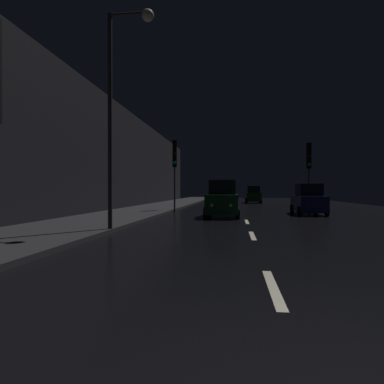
{
  "coord_description": "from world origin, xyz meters",
  "views": [
    {
      "loc": [
        -0.61,
        -2.49,
        1.54
      ],
      "look_at": [
        -3.19,
        18.38,
        1.43
      ],
      "focal_mm": 31.98,
      "sensor_mm": 36.0,
      "label": 1
    }
  ],
  "objects_px": {
    "traffic_light_far_left": "(175,160)",
    "streetlamp_overhead": "(121,88)",
    "traffic_light_far_right": "(309,161)",
    "car_approaching_headlights": "(223,200)",
    "car_parked_right_far": "(308,200)",
    "car_distant_taillights": "(253,195)"
  },
  "relations": [
    {
      "from": "traffic_light_far_left",
      "to": "streetlamp_overhead",
      "type": "relative_size",
      "value": 0.64
    },
    {
      "from": "car_parked_right_far",
      "to": "car_distant_taillights",
      "type": "bearing_deg",
      "value": 7.1
    },
    {
      "from": "car_approaching_headlights",
      "to": "traffic_light_far_left",
      "type": "bearing_deg",
      "value": -139.94
    },
    {
      "from": "traffic_light_far_right",
      "to": "car_approaching_headlights",
      "type": "height_order",
      "value": "traffic_light_far_right"
    },
    {
      "from": "traffic_light_far_left",
      "to": "streetlamp_overhead",
      "type": "bearing_deg",
      "value": -8.86
    },
    {
      "from": "streetlamp_overhead",
      "to": "car_parked_right_far",
      "type": "bearing_deg",
      "value": 50.45
    },
    {
      "from": "streetlamp_overhead",
      "to": "car_approaching_headlights",
      "type": "bearing_deg",
      "value": 67.35
    },
    {
      "from": "traffic_light_far_right",
      "to": "traffic_light_far_left",
      "type": "bearing_deg",
      "value": -80.09
    },
    {
      "from": "traffic_light_far_right",
      "to": "car_approaching_headlights",
      "type": "distance_m",
      "value": 9.15
    },
    {
      "from": "traffic_light_far_left",
      "to": "car_parked_right_far",
      "type": "relative_size",
      "value": 1.33
    },
    {
      "from": "car_distant_taillights",
      "to": "streetlamp_overhead",
      "type": "bearing_deg",
      "value": 168.06
    },
    {
      "from": "streetlamp_overhead",
      "to": "car_parked_right_far",
      "type": "relative_size",
      "value": 2.07
    },
    {
      "from": "traffic_light_far_right",
      "to": "car_parked_right_far",
      "type": "distance_m",
      "value": 4.71
    },
    {
      "from": "traffic_light_far_left",
      "to": "car_distant_taillights",
      "type": "xyz_separation_m",
      "value": [
        6.52,
        17.51,
        -2.8
      ]
    },
    {
      "from": "streetlamp_overhead",
      "to": "car_distant_taillights",
      "type": "xyz_separation_m",
      "value": [
        6.3,
        29.78,
        -4.27
      ]
    },
    {
      "from": "traffic_light_far_right",
      "to": "streetlamp_overhead",
      "type": "xyz_separation_m",
      "value": [
        -9.5,
        -14.24,
        1.53
      ]
    },
    {
      "from": "streetlamp_overhead",
      "to": "car_approaching_headlights",
      "type": "relative_size",
      "value": 1.89
    },
    {
      "from": "traffic_light_far_left",
      "to": "car_approaching_headlights",
      "type": "bearing_deg",
      "value": 30.16
    },
    {
      "from": "car_approaching_headlights",
      "to": "car_parked_right_far",
      "type": "bearing_deg",
      "value": 115.09
    },
    {
      "from": "traffic_light_far_left",
      "to": "streetlamp_overhead",
      "type": "height_order",
      "value": "streetlamp_overhead"
    },
    {
      "from": "car_parked_right_far",
      "to": "streetlamp_overhead",
      "type": "bearing_deg",
      "value": 140.45
    },
    {
      "from": "traffic_light_far_right",
      "to": "car_distant_taillights",
      "type": "height_order",
      "value": "traffic_light_far_right"
    }
  ]
}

